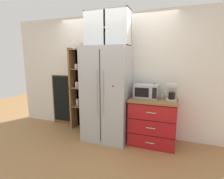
# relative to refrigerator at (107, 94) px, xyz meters

# --- Properties ---
(ground_plane) EXTENTS (10.74, 10.74, 0.00)m
(ground_plane) POSITION_rel_refrigerator_xyz_m (-0.00, 0.01, -0.93)
(ground_plane) COLOR #9E7042
(wall_back_cream) EXTENTS (5.04, 0.10, 2.55)m
(wall_back_cream) POSITION_rel_refrigerator_xyz_m (-0.00, 0.41, 0.35)
(wall_back_cream) COLOR silver
(wall_back_cream) RESTS_ON ground
(refrigerator) EXTENTS (0.89, 0.74, 1.86)m
(refrigerator) POSITION_rel_refrigerator_xyz_m (0.00, 0.00, 0.00)
(refrigerator) COLOR #ADAFB5
(refrigerator) RESTS_ON ground
(pantry_shelf_column) EXTENTS (0.53, 0.31, 1.95)m
(pantry_shelf_column) POSITION_rel_refrigerator_xyz_m (-0.73, 0.29, 0.04)
(pantry_shelf_column) COLOR brown
(pantry_shelf_column) RESTS_ON ground
(counter_cabinet) EXTENTS (0.88, 0.62, 0.88)m
(counter_cabinet) POSITION_rel_refrigerator_xyz_m (0.91, 0.06, -0.49)
(counter_cabinet) COLOR #A8161C
(counter_cabinet) RESTS_ON ground
(microwave) EXTENTS (0.44, 0.33, 0.26)m
(microwave) POSITION_rel_refrigerator_xyz_m (0.76, 0.11, 0.08)
(microwave) COLOR #ADAFB5
(microwave) RESTS_ON counter_cabinet
(coffee_maker) EXTENTS (0.17, 0.20, 0.31)m
(coffee_maker) POSITION_rel_refrigerator_xyz_m (1.23, 0.07, 0.11)
(coffee_maker) COLOR #B7B7BC
(coffee_maker) RESTS_ON counter_cabinet
(mug_sage) EXTENTS (0.12, 0.08, 0.09)m
(mug_sage) POSITION_rel_refrigerator_xyz_m (1.06, 0.11, -0.00)
(mug_sage) COLOR #8CA37F
(mug_sage) RESTS_ON counter_cabinet
(mug_navy) EXTENTS (0.11, 0.08, 0.10)m
(mug_navy) POSITION_rel_refrigerator_xyz_m (0.91, -0.00, 0.00)
(mug_navy) COLOR navy
(mug_navy) RESTS_ON counter_cabinet
(bottle_clear) EXTENTS (0.06, 0.06, 0.29)m
(bottle_clear) POSITION_rel_refrigerator_xyz_m (0.91, 0.05, 0.08)
(bottle_clear) COLOR silver
(bottle_clear) RESTS_ON counter_cabinet
(bottle_green) EXTENTS (0.07, 0.07, 0.25)m
(bottle_green) POSITION_rel_refrigerator_xyz_m (0.91, 0.05, 0.06)
(bottle_green) COLOR #285B33
(bottle_green) RESTS_ON counter_cabinet
(upper_cabinet) EXTENTS (0.86, 0.32, 0.66)m
(upper_cabinet) POSITION_rel_refrigerator_xyz_m (-0.00, 0.05, 1.26)
(upper_cabinet) COLOR silver
(upper_cabinet) RESTS_ON refrigerator
(chalkboard_menu) EXTENTS (0.60, 0.04, 1.23)m
(chalkboard_menu) POSITION_rel_refrigerator_xyz_m (-1.32, 0.34, -0.31)
(chalkboard_menu) COLOR brown
(chalkboard_menu) RESTS_ON ground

